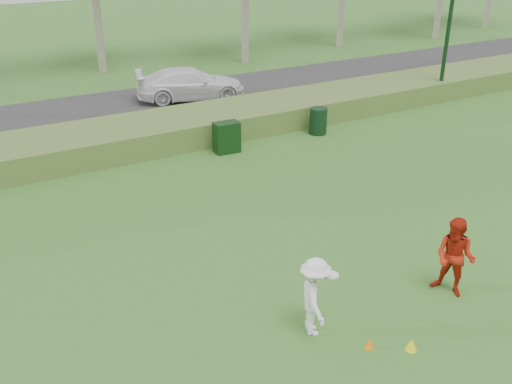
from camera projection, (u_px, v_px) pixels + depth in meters
ground at (353, 319)px, 11.79m from camera, size 120.00×120.00×0.00m
reed_strip at (147, 134)px, 21.01m from camera, size 80.00×3.00×0.90m
park_road at (108, 110)px, 25.11m from camera, size 80.00×6.00×0.06m
player_white at (315, 297)px, 11.09m from camera, size 1.03×1.24×1.67m
player_red at (455, 257)px, 12.28m from camera, size 0.96×1.07×1.82m
cone_orange at (369, 343)px, 10.96m from camera, size 0.19×0.19×0.21m
cone_yellow at (411, 344)px, 10.90m from camera, size 0.23×0.23×0.25m
utility_cabinet at (227, 137)px, 20.32m from camera, size 0.93×0.62×1.11m
trash_bin at (318, 121)px, 22.17m from camera, size 0.84×0.84×1.03m
car_right at (191, 84)px, 26.35m from camera, size 5.31×3.26×1.44m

